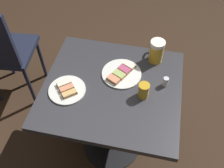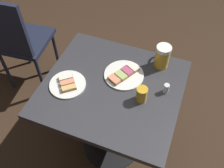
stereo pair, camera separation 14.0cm
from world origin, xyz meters
name	(u,v)px [view 1 (the left image)]	position (x,y,z in m)	size (l,w,h in m)	color
ground_plane	(112,143)	(0.00, 0.00, 0.00)	(6.00, 6.00, 0.00)	#382619
cafe_table	(112,102)	(0.00, 0.00, 0.56)	(0.71, 0.77, 0.71)	black
plate_near	(122,73)	(0.10, -0.04, 0.72)	(0.23, 0.23, 0.03)	white
plate_far	(67,89)	(-0.08, 0.24, 0.72)	(0.21, 0.21, 0.03)	white
beer_mug	(156,51)	(0.26, -0.21, 0.79)	(0.14, 0.09, 0.15)	gold
beer_glass_small	(144,90)	(-0.03, -0.18, 0.76)	(0.06, 0.06, 0.09)	gold
salt_shaker	(165,82)	(0.07, -0.29, 0.74)	(0.03, 0.03, 0.06)	silver
cafe_chair	(3,50)	(0.31, 0.90, 0.53)	(0.42, 0.42, 0.92)	#1E2338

